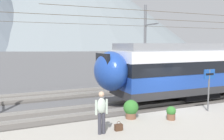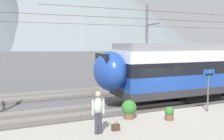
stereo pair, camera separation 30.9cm
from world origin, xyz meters
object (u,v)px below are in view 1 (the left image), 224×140
object	(u,v)px
platform_sign	(209,81)
passenger_walking	(102,110)
handbag_beside_passenger	(119,127)
catenary_mast_far_side	(146,43)
potted_plant_by_shelter	(171,112)
potted_plant_platform_edge	(131,108)

from	to	relation	value
platform_sign	passenger_walking	world-z (taller)	platform_sign
platform_sign	handbag_beside_passenger	size ratio (longest dim) A/B	5.64
handbag_beside_passenger	catenary_mast_far_side	bearing A→B (deg)	53.79
catenary_mast_far_side	potted_plant_by_shelter	bearing A→B (deg)	-115.80
potted_plant_platform_edge	catenary_mast_far_side	bearing A→B (deg)	55.09
potted_plant_platform_edge	potted_plant_by_shelter	world-z (taller)	potted_plant_platform_edge
passenger_walking	potted_plant_by_shelter	size ratio (longest dim) A/B	2.67
catenary_mast_far_side	handbag_beside_passenger	distance (m)	13.87
catenary_mast_far_side	potted_plant_by_shelter	world-z (taller)	catenary_mast_far_side
handbag_beside_passenger	platform_sign	bearing A→B (deg)	7.27
passenger_walking	handbag_beside_passenger	bearing A→B (deg)	5.37
platform_sign	potted_plant_by_shelter	distance (m)	2.99
handbag_beside_passenger	potted_plant_platform_edge	world-z (taller)	potted_plant_platform_edge
handbag_beside_passenger	potted_plant_by_shelter	size ratio (longest dim) A/B	0.62
platform_sign	potted_plant_by_shelter	xyz separation A→B (m)	(-2.67, -0.40, -1.28)
passenger_walking	catenary_mast_far_side	bearing A→B (deg)	51.42
passenger_walking	handbag_beside_passenger	size ratio (longest dim) A/B	4.33
passenger_walking	platform_sign	bearing A→B (deg)	7.04
handbag_beside_passenger	potted_plant_by_shelter	distance (m)	2.87
catenary_mast_far_side	passenger_walking	distance (m)	14.21
catenary_mast_far_side	platform_sign	distance (m)	10.60
catenary_mast_far_side	passenger_walking	xyz separation A→B (m)	(-8.71, -10.92, -2.60)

